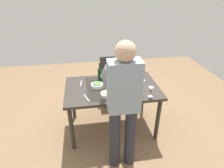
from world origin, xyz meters
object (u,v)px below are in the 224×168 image
object	(u,v)px
wine_glass_left	(128,82)
serving_bowl_pasta	(119,80)
dining_table	(112,92)
person_server	(123,103)
chair_near	(111,77)
wine_bottle	(100,74)
water_cup_near_right	(136,93)
side_bowl_bread	(106,94)
dinner_plate_near	(137,80)
side_bowl_salad	(97,85)
wine_glass_right	(151,90)
water_cup_near_left	(140,72)

from	to	relation	value
wine_glass_left	serving_bowl_pasta	size ratio (longest dim) A/B	0.50
dining_table	person_server	bearing A→B (deg)	91.53
chair_near	wine_bottle	xyz separation A→B (m)	(0.27, 0.58, 0.36)
wine_glass_left	water_cup_near_right	size ratio (longest dim) A/B	1.38
chair_near	side_bowl_bread	distance (m)	1.13
dinner_plate_near	side_bowl_bread	bearing A→B (deg)	35.36
serving_bowl_pasta	side_bowl_bread	size ratio (longest dim) A/B	1.87
dining_table	wine_bottle	world-z (taller)	wine_bottle
dining_table	water_cup_near_right	distance (m)	0.45
chair_near	side_bowl_salad	distance (m)	0.91
water_cup_near_right	wine_glass_right	bearing A→B (deg)	170.66
water_cup_near_left	side_bowl_bread	world-z (taller)	water_cup_near_left
wine_glass_right	water_cup_near_right	bearing A→B (deg)	-9.34
chair_near	person_server	bearing A→B (deg)	86.40
wine_bottle	wine_glass_left	world-z (taller)	wine_bottle
wine_bottle	wine_glass_right	bearing A→B (deg)	136.78
water_cup_near_right	side_bowl_salad	distance (m)	0.61
person_server	side_bowl_bread	bearing A→B (deg)	-73.15
wine_glass_left	water_cup_near_left	size ratio (longest dim) A/B	1.66
chair_near	wine_bottle	size ratio (longest dim) A/B	3.07
wine_glass_left	wine_bottle	bearing A→B (deg)	-38.35
water_cup_near_left	chair_near	bearing A→B (deg)	-48.52
water_cup_near_left	dining_table	bearing A→B (deg)	33.40
wine_bottle	side_bowl_bread	xyz separation A→B (m)	(-0.04, 0.49, -0.08)
side_bowl_salad	side_bowl_bread	size ratio (longest dim) A/B	1.12
dining_table	water_cup_near_right	bearing A→B (deg)	131.09
side_bowl_salad	dinner_plate_near	distance (m)	0.67
wine_glass_left	wine_glass_right	world-z (taller)	same
wine_glass_right	dinner_plate_near	size ratio (longest dim) A/B	0.66
chair_near	water_cup_near_right	world-z (taller)	chair_near
wine_glass_left	dinner_plate_near	distance (m)	0.31
wine_bottle	water_cup_near_left	size ratio (longest dim) A/B	3.25
serving_bowl_pasta	side_bowl_salad	world-z (taller)	same
serving_bowl_pasta	side_bowl_bread	bearing A→B (deg)	57.92
side_bowl_bread	person_server	bearing A→B (deg)	106.85
water_cup_near_left	serving_bowl_pasta	world-z (taller)	water_cup_near_left
water_cup_near_left	water_cup_near_right	distance (m)	0.72
person_server	side_bowl_salad	xyz separation A→B (m)	(0.24, -0.73, -0.15)
wine_glass_left	dinner_plate_near	bearing A→B (deg)	-134.59
side_bowl_bread	dinner_plate_near	bearing A→B (deg)	-144.64
water_cup_near_right	serving_bowl_pasta	bearing A→B (deg)	-72.35
water_cup_near_right	dinner_plate_near	bearing A→B (deg)	-108.47
chair_near	side_bowl_bread	world-z (taller)	chair_near
wine_bottle	water_cup_near_left	bearing A→B (deg)	-170.59
person_server	wine_glass_left	world-z (taller)	person_server
wine_bottle	water_cup_near_left	world-z (taller)	wine_bottle
dining_table	water_cup_near_left	bearing A→B (deg)	-146.60
dining_table	side_bowl_salad	distance (m)	0.26
wine_bottle	water_cup_near_right	size ratio (longest dim) A/B	2.70
person_server	water_cup_near_left	bearing A→B (deg)	-115.98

